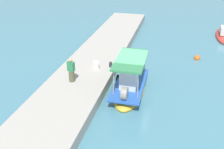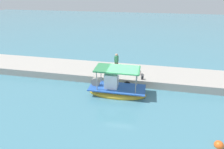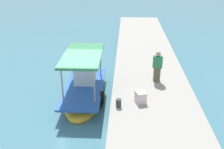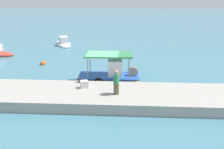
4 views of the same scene
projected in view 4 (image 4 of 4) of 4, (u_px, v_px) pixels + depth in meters
ground_plane at (103, 82)px, 22.15m from camera, size 120.00×120.00×0.00m
dock_quay at (98, 97)px, 18.50m from camera, size 36.00×4.07×0.74m
main_fishing_boat at (110, 78)px, 21.76m from camera, size 5.08×2.11×2.82m
fisherman_near_bollard at (116, 83)px, 17.77m from camera, size 0.46×0.53×1.69m
mooring_bollard at (80, 80)px, 19.97m from camera, size 0.24×0.24×0.38m
cargo_crate at (84, 84)px, 18.98m from camera, size 0.64×0.57×0.52m
marker_buoy at (43, 63)px, 26.68m from camera, size 0.53×0.53×0.53m
moored_boat_near at (63, 43)px, 34.70m from camera, size 3.29×4.64×1.40m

